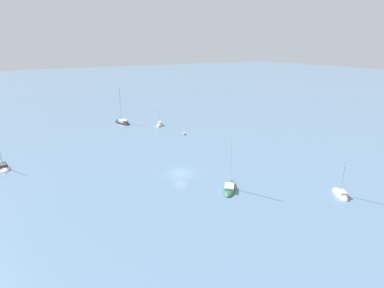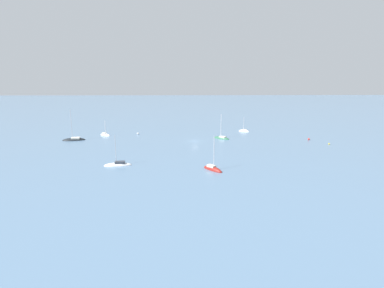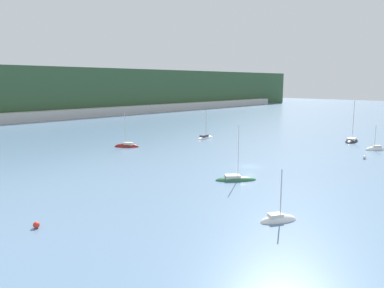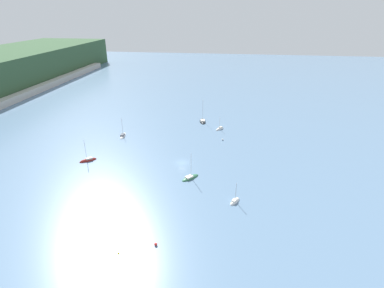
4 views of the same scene
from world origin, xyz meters
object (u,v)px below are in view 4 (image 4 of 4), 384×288
Objects in this scene: sailboat_1 at (190,178)px; mooring_buoy_0 at (156,244)px; sailboat_0 at (235,202)px; sailboat_3 at (203,122)px; sailboat_4 at (88,161)px; mooring_buoy_1 at (223,140)px; mooring_buoy_2 at (119,253)px; sailboat_5 at (220,129)px; sailboat_2 at (123,136)px.

mooring_buoy_0 is (-32.76, 3.70, 0.29)m from sailboat_1.
sailboat_1 is at bearing 82.40° from sailboat_0.
sailboat_3 is 89.08m from mooring_buoy_0.
sailboat_0 is 58.88m from sailboat_4.
sailboat_1 is 13.44× the size of mooring_buoy_1.
sailboat_3 is 24.33× the size of mooring_buoy_2.
sailboat_5 is at bearing 37.56° from sailboat_0.
sailboat_1 reaches higher than sailboat_2.
sailboat_5 is at bearing 32.22° from sailboat_1.
sailboat_1 is 48.26m from sailboat_2.
sailboat_3 is at bearing 43.13° from sailboat_1.
mooring_buoy_0 is at bearing 94.00° from sailboat_4.
mooring_buoy_2 is (-69.17, -24.13, 0.16)m from sailboat_2.
sailboat_5 is 80.52m from mooring_buoy_0.
mooring_buoy_2 is (-25.03, 26.94, 0.18)m from sailboat_0.
sailboat_3 is 1.26× the size of sailboat_4.
sailboat_2 is at bearing -139.12° from sailboat_4.
sailboat_5 is at bearing -7.96° from mooring_buoy_0.
mooring_buoy_1 is at bearing -94.98° from sailboat_2.
sailboat_3 is 13.17m from sailboat_5.
mooring_buoy_1 is (26.69, -49.88, 0.28)m from sailboat_4.
sailboat_2 reaches higher than sailboat_0.
sailboat_0 is 9.62× the size of mooring_buoy_1.
mooring_buoy_2 is at bearing 84.61° from sailboat_4.
sailboat_4 is 62.28m from sailboat_5.
sailboat_1 is 56.33m from sailboat_3.
mooring_buoy_1 is at bearing 37.28° from sailboat_0.
sailboat_1 reaches higher than mooring_buoy_0.
sailboat_4 is (18.95, 55.75, 0.02)m from sailboat_0.
mooring_buoy_1 is (-13.11, -1.98, 0.29)m from sailboat_5.
mooring_buoy_1 is 1.48× the size of mooring_buoy_2.
sailboat_0 is 46.02m from mooring_buoy_1.
sailboat_2 is at bearing 115.01° from sailboat_3.
sailboat_1 is 1.11× the size of sailboat_2.
mooring_buoy_1 is at bearing -16.60° from mooring_buoy_2.
sailboat_5 is (39.80, -47.90, -0.01)m from sailboat_4.
sailboat_5 is (14.61, -43.22, -0.01)m from sailboat_2.
sailboat_1 is 38.59m from mooring_buoy_2.
sailboat_4 is (7.19, 40.45, 0.01)m from sailboat_1.
sailboat_3 is (23.92, -33.91, -0.01)m from sailboat_2.
sailboat_1 is (11.76, 15.29, 0.01)m from sailboat_0.
sailboat_0 reaches higher than mooring_buoy_2.
sailboat_4 is 13.25× the size of mooring_buoy_0.
mooring_buoy_1 is (-22.42, -11.30, 0.29)m from sailboat_3.
mooring_buoy_2 is at bearing -167.65° from sailboat_2.
sailboat_3 reaches higher than sailboat_0.
sailboat_1 is 19.87× the size of mooring_buoy_2.
mooring_buoy_2 is at bearing 162.86° from sailboat_0.
sailboat_4 is at bearing -14.61° from sailboat_5.
sailboat_0 is 0.74× the size of sailboat_4.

